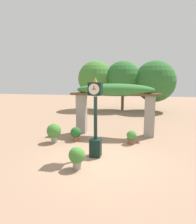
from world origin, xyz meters
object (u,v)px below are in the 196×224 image
object	(u,v)px
potted_plant_near_right	(76,133)
potted_plant_far_right	(54,131)
potted_plant_far_left	(132,137)
pedestal_clock	(96,119)
potted_plant_near_left	(77,156)

from	to	relation	value
potted_plant_near_right	potted_plant_far_right	xyz separation A→B (m)	(-0.98, -0.47, 0.16)
potted_plant_far_left	pedestal_clock	bearing A→B (deg)	-126.15
potted_plant_near_right	potted_plant_far_left	size ratio (longest dim) A/B	1.07
potted_plant_near_left	potted_plant_near_right	bearing A→B (deg)	108.51
pedestal_clock	potted_plant_far_left	xyz separation A→B (m)	(1.39, 1.90, -1.22)
potted_plant_far_right	potted_plant_near_left	bearing A→B (deg)	-52.41
potted_plant_near_left	potted_plant_far_right	xyz separation A→B (m)	(-2.02, 2.63, 0.10)
pedestal_clock	potted_plant_near_right	distance (m)	2.61
potted_plant_near_right	potted_plant_far_right	distance (m)	1.10
pedestal_clock	potted_plant_near_left	bearing A→B (deg)	-107.50
pedestal_clock	potted_plant_far_right	xyz separation A→B (m)	(-2.42, 1.37, -1.01)
pedestal_clock	potted_plant_near_right	xyz separation A→B (m)	(-1.44, 1.84, -1.17)
potted_plant_far_left	potted_plant_far_right	distance (m)	3.85
potted_plant_far_left	potted_plant_far_right	size ratio (longest dim) A/B	0.70
pedestal_clock	potted_plant_near_left	distance (m)	1.73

